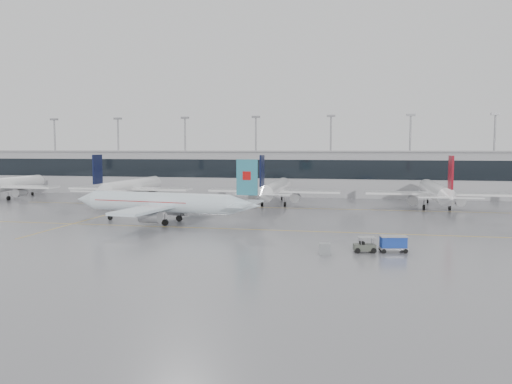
% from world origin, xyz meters
% --- Properties ---
extents(ground, '(320.00, 320.00, 0.00)m').
position_xyz_m(ground, '(0.00, 0.00, 0.00)').
color(ground, gray).
rests_on(ground, ground).
extents(taxi_line_main, '(120.00, 0.25, 0.01)m').
position_xyz_m(taxi_line_main, '(0.00, 0.00, 0.01)').
color(taxi_line_main, gold).
rests_on(taxi_line_main, ground).
extents(taxi_line_north, '(120.00, 0.25, 0.01)m').
position_xyz_m(taxi_line_north, '(0.00, 30.00, 0.01)').
color(taxi_line_north, gold).
rests_on(taxi_line_north, ground).
extents(taxi_line_cross, '(0.25, 60.00, 0.01)m').
position_xyz_m(taxi_line_cross, '(-30.00, 15.00, 0.01)').
color(taxi_line_cross, gold).
rests_on(taxi_line_cross, ground).
extents(terminal, '(180.00, 15.00, 12.00)m').
position_xyz_m(terminal, '(0.00, 62.00, 6.00)').
color(terminal, '#9D9DA1').
rests_on(terminal, ground).
extents(terminal_glass, '(180.00, 0.20, 5.00)m').
position_xyz_m(terminal_glass, '(0.00, 54.45, 7.50)').
color(terminal_glass, black).
rests_on(terminal_glass, ground).
extents(terminal_roof, '(182.00, 16.00, 0.40)m').
position_xyz_m(terminal_roof, '(0.00, 62.00, 12.20)').
color(terminal_roof, gray).
rests_on(terminal_roof, ground).
extents(light_masts, '(156.40, 1.00, 22.60)m').
position_xyz_m(light_masts, '(0.00, 68.00, 13.34)').
color(light_masts, gray).
rests_on(light_masts, ground).
extents(air_canada_jet, '(35.95, 28.80, 11.22)m').
position_xyz_m(air_canada_jet, '(-14.40, 3.81, 3.55)').
color(air_canada_jet, white).
rests_on(air_canada_jet, ground).
extents(parked_jet_a, '(29.64, 36.96, 11.72)m').
position_xyz_m(parked_jet_a, '(-70.00, 33.69, 3.71)').
color(parked_jet_a, white).
rests_on(parked_jet_a, ground).
extents(parked_jet_b, '(29.64, 36.96, 11.72)m').
position_xyz_m(parked_jet_b, '(-35.00, 33.69, 3.71)').
color(parked_jet_b, white).
rests_on(parked_jet_b, ground).
extents(parked_jet_c, '(29.64, 36.96, 11.72)m').
position_xyz_m(parked_jet_c, '(-0.00, 33.69, 3.71)').
color(parked_jet_c, white).
rests_on(parked_jet_c, ground).
extents(parked_jet_d, '(29.64, 36.96, 11.72)m').
position_xyz_m(parked_jet_d, '(35.00, 33.69, 3.71)').
color(parked_jet_d, white).
rests_on(parked_jet_d, ground).
extents(baggage_tug, '(4.11, 2.15, 1.95)m').
position_xyz_m(baggage_tug, '(19.10, -14.46, 0.69)').
color(baggage_tug, '#454A41').
rests_on(baggage_tug, ground).
extents(baggage_cart, '(3.65, 2.47, 2.08)m').
position_xyz_m(baggage_cart, '(22.63, -13.78, 1.21)').
color(baggage_cart, gray).
rests_on(baggage_cart, ground).
extents(gse_unit, '(1.51, 1.42, 1.39)m').
position_xyz_m(gse_unit, '(14.27, -16.86, 0.70)').
color(gse_unit, gray).
rests_on(gse_unit, ground).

